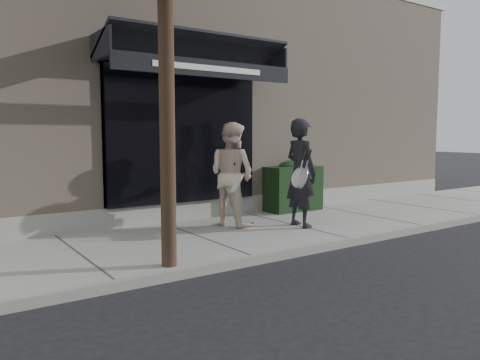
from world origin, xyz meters
TOP-DOWN VIEW (x-y plane):
  - ground at (0.00, 0.00)m, footprint 80.00×80.00m
  - sidewalk at (0.00, 0.00)m, footprint 20.00×3.00m
  - curb at (0.00, -1.55)m, footprint 20.00×0.10m
  - building_facade at (-0.01, 4.96)m, footprint 14.30×8.04m
  - hedge at (1.10, 1.25)m, footprint 1.30×0.70m
  - pedestrian_front at (-0.00, -0.28)m, footprint 0.69×0.96m
  - pedestrian_back at (-1.00, 0.54)m, footprint 0.99×1.12m

SIDE VIEW (x-z plane):
  - ground at x=0.00m, z-range 0.00..0.00m
  - sidewalk at x=0.00m, z-range 0.00..0.12m
  - curb at x=0.00m, z-range 0.00..0.14m
  - hedge at x=1.10m, z-range 0.09..1.23m
  - pedestrian_back at x=-1.00m, z-range 0.12..2.07m
  - pedestrian_front at x=0.00m, z-range 0.12..2.13m
  - building_facade at x=-0.01m, z-range -0.08..5.56m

